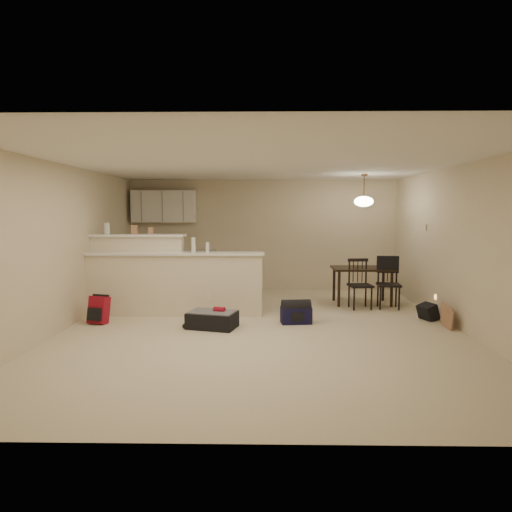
{
  "coord_description": "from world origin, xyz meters",
  "views": [
    {
      "loc": [
        0.03,
        -6.85,
        1.78
      ],
      "look_at": [
        -0.1,
        0.7,
        1.05
      ],
      "focal_mm": 32.0,
      "sensor_mm": 36.0,
      "label": 1
    }
  ],
  "objects_px": {
    "dining_table": "(362,272)",
    "dining_chair_near": "(360,284)",
    "pendant_lamp": "(364,201)",
    "red_backpack": "(99,310)",
    "black_daypack": "(428,312)",
    "suitcase": "(212,320)",
    "dining_chair_far": "(389,283)",
    "navy_duffel": "(296,315)"
  },
  "relations": [
    {
      "from": "dining_chair_near",
      "to": "navy_duffel",
      "type": "height_order",
      "value": "dining_chair_near"
    },
    {
      "from": "dining_table",
      "to": "pendant_lamp",
      "type": "distance_m",
      "value": 1.37
    },
    {
      "from": "dining_table",
      "to": "red_backpack",
      "type": "xyz_separation_m",
      "value": [
        -4.55,
        -1.65,
        -0.41
      ]
    },
    {
      "from": "dining_chair_far",
      "to": "black_daypack",
      "type": "bearing_deg",
      "value": -58.84
    },
    {
      "from": "pendant_lamp",
      "to": "black_daypack",
      "type": "distance_m",
      "value": 2.43
    },
    {
      "from": "dining_chair_near",
      "to": "suitcase",
      "type": "distance_m",
      "value": 2.97
    },
    {
      "from": "dining_table",
      "to": "suitcase",
      "type": "distance_m",
      "value": 3.34
    },
    {
      "from": "dining_chair_far",
      "to": "suitcase",
      "type": "distance_m",
      "value": 3.45
    },
    {
      "from": "suitcase",
      "to": "navy_duffel",
      "type": "relative_size",
      "value": 1.5
    },
    {
      "from": "suitcase",
      "to": "black_daypack",
      "type": "bearing_deg",
      "value": 24.15
    },
    {
      "from": "dining_table",
      "to": "red_backpack",
      "type": "bearing_deg",
      "value": -160.12
    },
    {
      "from": "pendant_lamp",
      "to": "red_backpack",
      "type": "xyz_separation_m",
      "value": [
        -4.55,
        -1.65,
        -1.77
      ]
    },
    {
      "from": "navy_duffel",
      "to": "dining_chair_near",
      "type": "bearing_deg",
      "value": 35.11
    },
    {
      "from": "dining_chair_near",
      "to": "red_backpack",
      "type": "height_order",
      "value": "dining_chair_near"
    },
    {
      "from": "dining_chair_near",
      "to": "dining_chair_far",
      "type": "bearing_deg",
      "value": -4.22
    },
    {
      "from": "pendant_lamp",
      "to": "dining_chair_far",
      "type": "height_order",
      "value": "pendant_lamp"
    },
    {
      "from": "dining_table",
      "to": "suitcase",
      "type": "bearing_deg",
      "value": -144.85
    },
    {
      "from": "pendant_lamp",
      "to": "red_backpack",
      "type": "bearing_deg",
      "value": -160.04
    },
    {
      "from": "black_daypack",
      "to": "suitcase",
      "type": "bearing_deg",
      "value": 79.48
    },
    {
      "from": "navy_duffel",
      "to": "dining_chair_far",
      "type": "bearing_deg",
      "value": 26.13
    },
    {
      "from": "dining_table",
      "to": "black_daypack",
      "type": "bearing_deg",
      "value": -58.55
    },
    {
      "from": "red_backpack",
      "to": "black_daypack",
      "type": "xyz_separation_m",
      "value": [
        5.36,
        0.33,
        -0.09
      ]
    },
    {
      "from": "dining_table",
      "to": "dining_chair_far",
      "type": "bearing_deg",
      "value": -47.66
    },
    {
      "from": "dining_chair_near",
      "to": "suitcase",
      "type": "relative_size",
      "value": 1.27
    },
    {
      "from": "suitcase",
      "to": "red_backpack",
      "type": "distance_m",
      "value": 1.87
    },
    {
      "from": "suitcase",
      "to": "black_daypack",
      "type": "xyz_separation_m",
      "value": [
        3.51,
        0.58,
        0.01
      ]
    },
    {
      "from": "dining_table",
      "to": "dining_chair_near",
      "type": "bearing_deg",
      "value": -105.55
    },
    {
      "from": "red_backpack",
      "to": "dining_chair_near",
      "type": "bearing_deg",
      "value": 30.0
    },
    {
      "from": "dining_chair_near",
      "to": "red_backpack",
      "type": "relative_size",
      "value": 2.1
    },
    {
      "from": "pendant_lamp",
      "to": "black_daypack",
      "type": "height_order",
      "value": "pendant_lamp"
    },
    {
      "from": "dining_chair_near",
      "to": "pendant_lamp",
      "type": "bearing_deg",
      "value": 67.43
    },
    {
      "from": "pendant_lamp",
      "to": "navy_duffel",
      "type": "distance_m",
      "value": 2.81
    },
    {
      "from": "suitcase",
      "to": "black_daypack",
      "type": "height_order",
      "value": "black_daypack"
    },
    {
      "from": "dining_chair_far",
      "to": "pendant_lamp",
      "type": "bearing_deg",
      "value": 138.57
    },
    {
      "from": "dining_chair_near",
      "to": "suitcase",
      "type": "xyz_separation_m",
      "value": [
        -2.57,
        -1.44,
        -0.34
      ]
    },
    {
      "from": "pendant_lamp",
      "to": "suitcase",
      "type": "distance_m",
      "value": 3.8
    },
    {
      "from": "dining_chair_near",
      "to": "red_backpack",
      "type": "bearing_deg",
      "value": -172.04
    },
    {
      "from": "pendant_lamp",
      "to": "dining_chair_near",
      "type": "bearing_deg",
      "value": -105.46
    },
    {
      "from": "red_backpack",
      "to": "pendant_lamp",
      "type": "bearing_deg",
      "value": 34.9
    },
    {
      "from": "dining_table",
      "to": "suitcase",
      "type": "height_order",
      "value": "dining_table"
    },
    {
      "from": "red_backpack",
      "to": "dining_chair_far",
      "type": "bearing_deg",
      "value": 28.75
    },
    {
      "from": "dining_table",
      "to": "navy_duffel",
      "type": "height_order",
      "value": "dining_table"
    }
  ]
}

